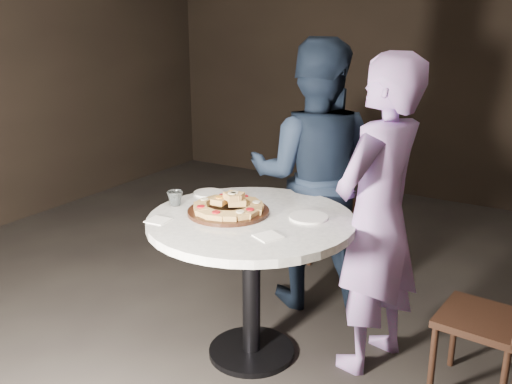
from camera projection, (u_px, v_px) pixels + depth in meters
The scene contains 13 objects.
floor at pixel (236, 347), 3.39m from camera, with size 7.00×7.00×0.00m, color black.
table at pixel (251, 244), 3.12m from camera, with size 1.34×1.34×0.85m.
serving_board at pixel (228, 211), 3.14m from camera, with size 0.45×0.45×0.02m, color black.
focaccia_pile at pixel (229, 205), 3.13m from camera, with size 0.40×0.40×0.11m.
plate_left at pixel (209, 193), 3.48m from camera, with size 0.18×0.18×0.01m, color white.
plate_right at pixel (309, 217), 3.06m from camera, with size 0.21×0.21×0.01m, color white.
water_glass at pixel (175, 198), 3.26m from camera, with size 0.09×0.09×0.08m, color silver.
napkin_near at pixel (158, 220), 3.02m from camera, with size 0.11×0.11×0.01m, color white.
napkin_far at pixel (268, 236), 2.81m from camera, with size 0.12×0.12×0.01m, color white.
chair_far at pixel (336, 204), 4.26m from camera, with size 0.58×0.59×0.93m.
chair_right at pixel (502, 313), 2.80m from camera, with size 0.45×0.43×0.86m.
diner_navy at pixel (313, 176), 3.72m from camera, with size 0.86×0.67×1.77m, color black.
diner_teal at pixel (377, 218), 3.02m from camera, with size 0.63×0.41×1.73m, color #866CAC.
Camera 1 is at (1.64, -2.47, 1.90)m, focal length 40.00 mm.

